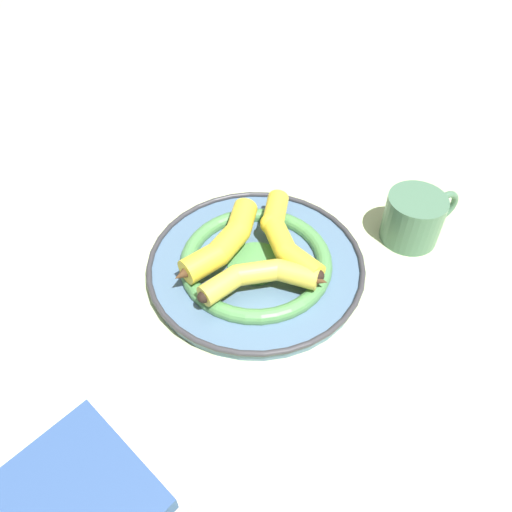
{
  "coord_description": "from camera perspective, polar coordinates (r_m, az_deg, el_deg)",
  "views": [
    {
      "loc": [
        -0.06,
        -0.52,
        0.59
      ],
      "look_at": [
        -0.03,
        -0.0,
        0.04
      ],
      "focal_mm": 35.0,
      "sensor_mm": 36.0,
      "label": 1
    }
  ],
  "objects": [
    {
      "name": "ground_plane",
      "position": [
        0.79,
        1.98,
        -1.55
      ],
      "size": [
        2.8,
        2.8,
        0.0
      ],
      "primitive_type": "plane",
      "color": "#B2C693"
    },
    {
      "name": "banana_b",
      "position": [
        0.71,
        0.55,
        -2.41
      ],
      "size": [
        0.19,
        0.07,
        0.03
      ],
      "rotation": [
        0.0,
        0.0,
        -3.02
      ],
      "color": "gold",
      "rests_on": "decorative_bowl"
    },
    {
      "name": "banana_c",
      "position": [
        0.76,
        -3.74,
        1.52
      ],
      "size": [
        0.14,
        0.17,
        0.04
      ],
      "rotation": [
        0.0,
        0.0,
        -5.32
      ],
      "color": "yellow",
      "rests_on": "decorative_bowl"
    },
    {
      "name": "coffee_mug",
      "position": [
        0.85,
        17.67,
        4.24
      ],
      "size": [
        0.14,
        0.09,
        0.08
      ],
      "rotation": [
        0.0,
        0.0,
        0.41
      ],
      "color": "#477056",
      "rests_on": "ground_plane"
    },
    {
      "name": "banana_a",
      "position": [
        0.77,
        3.19,
        2.44
      ],
      "size": [
        0.09,
        0.2,
        0.04
      ],
      "rotation": [
        0.0,
        0.0,
        -1.35
      ],
      "color": "yellow",
      "rests_on": "decorative_bowl"
    },
    {
      "name": "decorative_bowl",
      "position": [
        0.77,
        -0.0,
        -1.09
      ],
      "size": [
        0.34,
        0.34,
        0.03
      ],
      "color": "slate",
      "rests_on": "ground_plane"
    }
  ]
}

